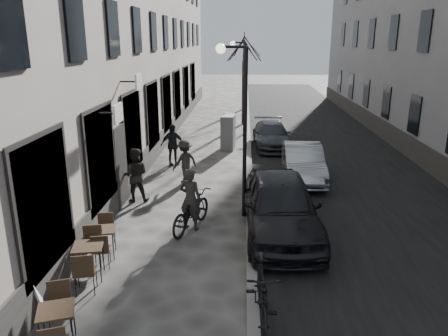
# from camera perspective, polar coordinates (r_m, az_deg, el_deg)

# --- Properties ---
(road) EXTENTS (7.30, 60.00, 0.00)m
(road) POSITION_cam_1_polar(r_m,az_deg,el_deg) (23.36, 12.19, 3.29)
(road) COLOR black
(road) RESTS_ON ground
(kerb) EXTENTS (0.25, 60.00, 0.12)m
(kerb) POSITION_cam_1_polar(r_m,az_deg,el_deg) (23.02, 3.19, 3.60)
(kerb) COLOR slate
(kerb) RESTS_ON ground
(streetlamp_near) EXTENTS (0.90, 0.28, 5.09)m
(streetlamp_near) POSITION_cam_1_polar(r_m,az_deg,el_deg) (12.60, 2.00, 7.15)
(streetlamp_near) COLOR black
(streetlamp_near) RESTS_ON ground
(streetlamp_far) EXTENTS (0.90, 0.28, 5.09)m
(streetlamp_far) POSITION_cam_1_polar(r_m,az_deg,el_deg) (24.52, 2.38, 11.75)
(streetlamp_far) COLOR black
(streetlamp_far) RESTS_ON ground
(tree_near) EXTENTS (2.40, 2.40, 5.70)m
(tree_near) POSITION_cam_1_polar(r_m,az_deg,el_deg) (27.44, 2.63, 15.41)
(tree_near) COLOR black
(tree_near) RESTS_ON ground
(tree_far) EXTENTS (2.40, 2.40, 5.70)m
(tree_far) POSITION_cam_1_polar(r_m,az_deg,el_deg) (33.44, 2.66, 15.62)
(tree_far) COLOR black
(tree_far) RESTS_ON ground
(bistro_set_a) EXTENTS (0.88, 1.56, 0.89)m
(bistro_set_a) POSITION_cam_1_polar(r_m,az_deg,el_deg) (8.56, -20.95, -18.49)
(bistro_set_a) COLOR black
(bistro_set_a) RESTS_ON ground
(bistro_set_b) EXTENTS (0.77, 1.66, 0.95)m
(bistro_set_b) POSITION_cam_1_polar(r_m,az_deg,el_deg) (10.45, -17.23, -11.18)
(bistro_set_b) COLOR black
(bistro_set_b) RESTS_ON ground
(bistro_set_c) EXTENTS (0.70, 1.51, 0.86)m
(bistro_set_c) POSITION_cam_1_polar(r_m,az_deg,el_deg) (11.34, -15.46, -8.98)
(bistro_set_c) COLOR black
(bistro_set_c) RESTS_ON ground
(sign_board) EXTENTS (0.62, 0.76, 1.17)m
(sign_board) POSITION_cam_1_polar(r_m,az_deg,el_deg) (9.61, -23.06, -14.49)
(sign_board) COLOR black
(sign_board) RESTS_ON ground
(utility_cabinet) EXTENTS (0.71, 1.17, 1.67)m
(utility_cabinet) POSITION_cam_1_polar(r_m,az_deg,el_deg) (21.28, 0.54, 4.69)
(utility_cabinet) COLOR slate
(utility_cabinet) RESTS_ON ground
(bicycle) EXTENTS (1.42, 2.22, 1.10)m
(bicycle) POSITION_cam_1_polar(r_m,az_deg,el_deg) (12.40, -4.37, -5.60)
(bicycle) COLOR black
(bicycle) RESTS_ON ground
(cyclist_rider) EXTENTS (0.77, 0.63, 1.80)m
(cyclist_rider) POSITION_cam_1_polar(r_m,az_deg,el_deg) (12.28, -4.41, -4.09)
(cyclist_rider) COLOR #2A2824
(cyclist_rider) RESTS_ON ground
(pedestrian_near) EXTENTS (0.93, 0.76, 1.80)m
(pedestrian_near) POSITION_cam_1_polar(r_m,az_deg,el_deg) (14.68, -11.53, -0.89)
(pedestrian_near) COLOR black
(pedestrian_near) RESTS_ON ground
(pedestrian_mid) EXTENTS (1.17, 1.14, 1.61)m
(pedestrian_mid) POSITION_cam_1_polar(r_m,az_deg,el_deg) (16.44, -5.14, 0.92)
(pedestrian_mid) COLOR #272422
(pedestrian_mid) RESTS_ON ground
(pedestrian_far) EXTENTS (1.11, 0.87, 1.77)m
(pedestrian_far) POSITION_cam_1_polar(r_m,az_deg,el_deg) (18.67, -6.76, 3.03)
(pedestrian_far) COLOR black
(pedestrian_far) RESTS_ON ground
(car_near) EXTENTS (2.17, 4.99, 1.68)m
(car_near) POSITION_cam_1_polar(r_m,az_deg,el_deg) (12.05, 7.40, -4.91)
(car_near) COLOR black
(car_near) RESTS_ON ground
(car_mid) EXTENTS (1.51, 4.09, 1.34)m
(car_mid) POSITION_cam_1_polar(r_m,az_deg,el_deg) (16.95, 10.27, 0.73)
(car_mid) COLOR #9FA4A8
(car_mid) RESTS_ON ground
(car_far) EXTENTS (1.95, 4.31, 1.23)m
(car_far) POSITION_cam_1_polar(r_m,az_deg,el_deg) (21.84, 6.27, 4.30)
(car_far) COLOR #33363C
(car_far) RESTS_ON ground
(moped) EXTENTS (0.67, 2.17, 1.29)m
(moped) POSITION_cam_1_polar(r_m,az_deg,el_deg) (8.49, 4.98, -16.11)
(moped) COLOR black
(moped) RESTS_ON ground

